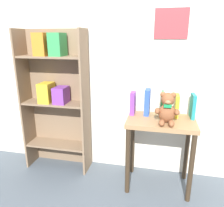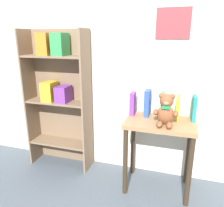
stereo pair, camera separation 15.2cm
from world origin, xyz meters
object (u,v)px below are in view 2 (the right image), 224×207
Objects in this scene: bookshelf_side at (59,91)px; display_table at (159,135)px; book_standing_purple at (133,104)px; book_standing_yellow at (178,107)px; book_standing_teal at (194,108)px; teddy_bear at (166,111)px; book_standing_blue at (147,103)px; book_standing_green at (162,105)px.

display_table is (1.01, -0.13, -0.27)m from bookshelf_side.
book_standing_purple is at bearing -3.45° from bookshelf_side.
bookshelf_side is 1.13m from book_standing_yellow.
book_standing_teal is at bearing -3.46° from book_standing_yellow.
teddy_bear is 0.20m from book_standing_yellow.
book_standing_green is (0.13, 0.00, -0.01)m from book_standing_blue.
bookshelf_side is 1.01m from book_standing_green.
teddy_bear is 0.23m from book_standing_blue.
book_standing_blue is at bearing -2.36° from bookshelf_side.
book_standing_teal is (0.25, -0.00, -0.00)m from book_standing_green.
teddy_bear is 1.26× the size of book_standing_purple.
display_table is at bearing -161.14° from book_standing_teal.
book_standing_green reaches higher than book_standing_purple.
book_standing_purple is at bearing 152.14° from teddy_bear.
display_table is at bearing -35.91° from book_standing_blue.
book_standing_green is (1.01, -0.03, -0.04)m from bookshelf_side.
teddy_bear is 1.22× the size of book_standing_teal.
book_standing_blue is at bearing 177.41° from book_standing_teal.
book_standing_purple is 0.87× the size of book_standing_blue.
book_standing_yellow is at bearing 4.75° from book_standing_blue.
teddy_bear is at bearing -145.11° from book_standing_teal.
display_table is 0.35m from book_standing_teal.
display_table is 3.10× the size of book_standing_teal.
book_standing_green is (0.00, 0.10, 0.23)m from display_table.
book_standing_purple is at bearing 178.39° from book_standing_teal.
book_standing_yellow is (0.38, 0.02, -0.00)m from book_standing_purple.
teddy_bear is 1.17× the size of book_standing_green.
display_table is 3.19× the size of book_standing_purple.
bookshelf_side reaches higher than book_standing_teal.
teddy_bear is at bearing -28.05° from book_standing_purple.
teddy_bear is at bearing -58.77° from display_table.
book_standing_purple is 0.93× the size of book_standing_green.
display_table is 0.28m from book_standing_yellow.
book_standing_blue reaches higher than book_standing_purple.
bookshelf_side is 2.15× the size of display_table.
book_standing_purple is (-0.25, 0.09, 0.23)m from display_table.
display_table is at bearing -7.64° from bookshelf_side.
book_standing_blue is 1.06× the size of book_standing_green.
book_standing_blue is (-0.17, 0.16, 0.00)m from teddy_bear.
bookshelf_side is 1.05m from display_table.
book_standing_green is at bearing 90.00° from display_table.
teddy_bear reaches higher than book_standing_yellow.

